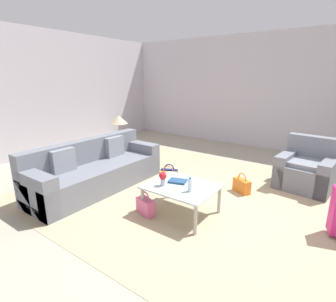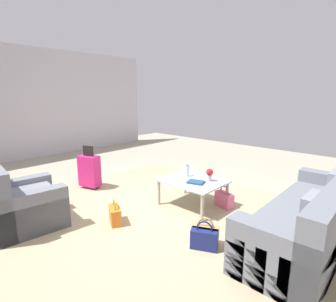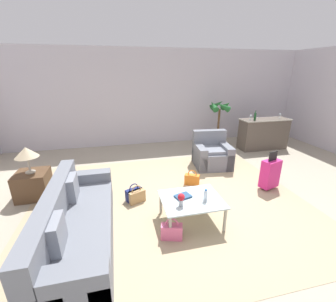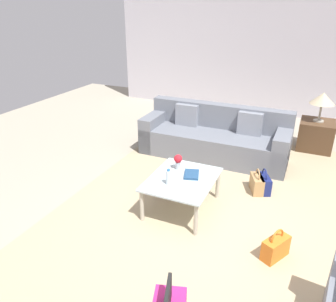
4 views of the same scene
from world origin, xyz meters
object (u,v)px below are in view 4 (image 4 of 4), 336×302
object	(u,v)px
side_table	(316,135)
handbag_orange	(276,248)
handbag_navy	(263,183)
flower_vase	(178,160)
couch	(215,139)
table_lamp	(323,99)
coffee_table_book	(192,174)
handbag_tan	(257,184)
handbag_pink	(172,180)
coffee_table	(182,182)
water_bottle	(169,177)

from	to	relation	value
side_table	handbag_orange	distance (m)	3.26
handbag_navy	handbag_orange	xyz separation A→B (m)	(1.31, 0.34, 0.00)
flower_vase	handbag_navy	size ratio (longest dim) A/B	0.57
couch	table_lamp	bearing A→B (deg)	122.26
coffee_table_book	table_lamp	distance (m)	3.07
couch	coffee_table_book	size ratio (longest dim) A/B	9.79
handbag_tan	handbag_pink	bearing A→B (deg)	-70.06
coffee_table	handbag_tan	size ratio (longest dim) A/B	2.74
water_bottle	side_table	xyz separation A→B (m)	(-3.00, 1.60, -0.27)
table_lamp	handbag_pink	bearing A→B (deg)	-37.25
coffee_table	table_lamp	distance (m)	3.22
water_bottle	side_table	size ratio (longest dim) A/B	0.35
table_lamp	handbag_orange	distance (m)	3.36
flower_vase	handbag_pink	bearing A→B (deg)	-138.18
water_bottle	handbag_tan	distance (m)	1.43
side_table	table_lamp	size ratio (longest dim) A/B	1.13
coffee_table_book	handbag_navy	distance (m)	1.15
coffee_table_book	flower_vase	size ratio (longest dim) A/B	1.24
couch	water_bottle	bearing A→B (deg)	-0.00
handbag_navy	handbag_orange	world-z (taller)	same
flower_vase	side_table	bearing A→B (deg)	147.40
flower_vase	table_lamp	world-z (taller)	table_lamp
side_table	handbag_pink	xyz separation A→B (m)	(2.39, -1.82, -0.14)
table_lamp	handbag_tan	size ratio (longest dim) A/B	1.46
coffee_table_book	side_table	world-z (taller)	side_table
coffee_table_book	handbag_pink	xyz separation A→B (m)	(-0.29, -0.40, -0.33)
couch	table_lamp	distance (m)	2.00
flower_vase	handbag_pink	distance (m)	0.51
water_bottle	handbag_pink	distance (m)	0.76
water_bottle	flower_vase	distance (m)	0.42
water_bottle	table_lamp	bearing A→B (deg)	151.93
side_table	handbag_pink	distance (m)	3.01
couch	handbag_orange	world-z (taller)	couch
table_lamp	flower_vase	bearing A→B (deg)	-32.60
water_bottle	side_table	world-z (taller)	water_bottle
coffee_table	couch	bearing A→B (deg)	-176.80
handbag_tan	water_bottle	bearing A→B (deg)	-41.87
couch	water_bottle	size ratio (longest dim) A/B	12.19
couch	coffee_table_book	distance (m)	1.69
table_lamp	couch	bearing A→B (deg)	-57.74
coffee_table_book	handbag_orange	world-z (taller)	coffee_table_book
side_table	handbag_pink	bearing A→B (deg)	-37.25
water_bottle	handbag_pink	size ratio (longest dim) A/B	0.57
coffee_table_book	flower_vase	xyz separation A→B (m)	(-0.10, -0.23, 0.11)
water_bottle	coffee_table_book	size ratio (longest dim) A/B	0.80
handbag_navy	table_lamp	bearing A→B (deg)	162.75
coffee_table	handbag_pink	xyz separation A→B (m)	(-0.41, -0.32, -0.26)
coffee_table	water_bottle	xyz separation A→B (m)	(0.20, -0.10, 0.15)
handbag_orange	water_bottle	bearing A→B (deg)	-100.59
couch	flower_vase	size ratio (longest dim) A/B	12.13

